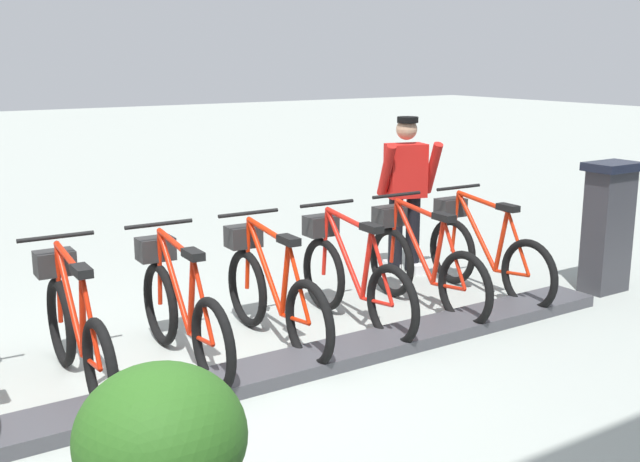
% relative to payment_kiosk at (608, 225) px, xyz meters
% --- Properties ---
extents(ground_plane, '(60.00, 60.00, 0.00)m').
position_rel_payment_kiosk_xyz_m(ground_plane, '(-0.05, 4.42, -0.67)').
color(ground_plane, '#A7AEA6').
extents(dock_rail_base, '(0.44, 7.85, 0.10)m').
position_rel_payment_kiosk_xyz_m(dock_rail_base, '(-0.05, 4.42, -0.62)').
color(dock_rail_base, '#47474C').
rests_on(dock_rail_base, ground).
extents(payment_kiosk, '(0.36, 0.52, 1.28)m').
position_rel_payment_kiosk_xyz_m(payment_kiosk, '(0.00, 0.00, 0.00)').
color(payment_kiosk, '#38383D').
rests_on(payment_kiosk, ground).
extents(bike_docked_0, '(1.72, 0.54, 1.02)m').
position_rel_payment_kiosk_xyz_m(bike_docked_0, '(0.57, 1.09, -0.24)').
color(bike_docked_0, black).
rests_on(bike_docked_0, ground).
extents(bike_docked_1, '(1.72, 0.54, 1.02)m').
position_rel_payment_kiosk_xyz_m(bike_docked_1, '(0.57, 1.87, -0.24)').
color(bike_docked_1, black).
rests_on(bike_docked_1, ground).
extents(bike_docked_2, '(1.72, 0.54, 1.02)m').
position_rel_payment_kiosk_xyz_m(bike_docked_2, '(0.57, 2.66, -0.24)').
color(bike_docked_2, black).
rests_on(bike_docked_2, ground).
extents(bike_docked_3, '(1.72, 0.54, 1.02)m').
position_rel_payment_kiosk_xyz_m(bike_docked_3, '(0.57, 3.44, -0.24)').
color(bike_docked_3, black).
rests_on(bike_docked_3, ground).
extents(bike_docked_4, '(1.72, 0.54, 1.02)m').
position_rel_payment_kiosk_xyz_m(bike_docked_4, '(0.57, 4.22, -0.24)').
color(bike_docked_4, black).
rests_on(bike_docked_4, ground).
extents(bike_docked_5, '(1.72, 0.54, 1.02)m').
position_rel_payment_kiosk_xyz_m(bike_docked_5, '(0.57, 5.00, -0.24)').
color(bike_docked_5, black).
rests_on(bike_docked_5, ground).
extents(worker_near_rack, '(0.57, 0.69, 1.66)m').
position_rel_payment_kiosk_xyz_m(worker_near_rack, '(1.61, 1.22, 0.24)').
color(worker_near_rack, white).
rests_on(worker_near_rack, ground).
extents(planter_bush, '(0.76, 0.76, 0.97)m').
position_rel_payment_kiosk_xyz_m(planter_bush, '(-1.65, 5.25, -0.12)').
color(planter_bush, '#59544C').
rests_on(planter_bush, ground).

